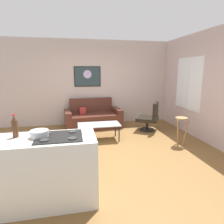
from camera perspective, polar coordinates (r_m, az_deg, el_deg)
ground at (r=4.53m, az=-2.12°, el=-11.52°), size 6.40×6.40×0.04m
back_wall at (r=6.56m, az=-5.66°, el=8.62°), size 6.40×0.05×2.80m
right_wall at (r=5.50m, az=25.52°, el=6.84°), size 0.05×6.40×2.80m
couch at (r=6.25m, az=-5.71°, el=-1.81°), size 1.85×1.03×0.91m
coffee_table at (r=5.03m, az=-3.92°, el=-4.00°), size 1.09×0.54×0.43m
armchair at (r=5.91m, az=11.27°, el=-1.56°), size 0.84×0.85×0.89m
bar_stool at (r=4.95m, az=19.88°, el=-3.62°), size 0.33×0.33×0.69m
kitchen_counter at (r=2.87m, az=-20.40°, el=-16.11°), size 1.49×0.64×0.96m
soda_bottle_2 at (r=2.82m, az=-26.98°, el=-3.99°), size 0.08×0.08×0.31m
mixing_bowl at (r=2.71m, az=-20.84°, el=-6.14°), size 0.24×0.24×0.10m
wall_painting at (r=6.50m, az=-7.33°, el=10.46°), size 0.88×0.03×0.66m
window at (r=5.96m, az=21.81°, el=7.82°), size 0.03×1.23×1.48m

